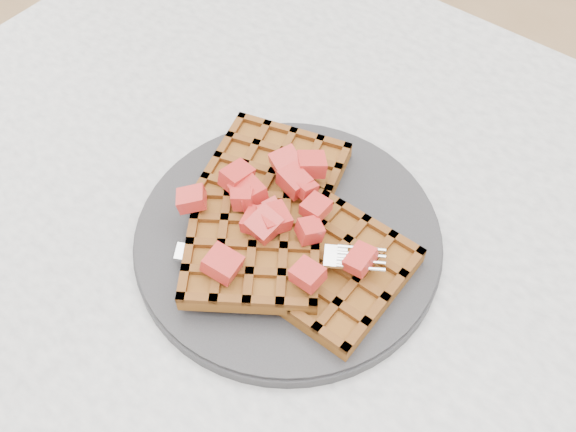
{
  "coord_description": "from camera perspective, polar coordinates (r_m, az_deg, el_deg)",
  "views": [
    {
      "loc": [
        0.04,
        -0.23,
        1.22
      ],
      "look_at": [
        -0.15,
        0.01,
        0.79
      ],
      "focal_mm": 40.0,
      "sensor_mm": 36.0,
      "label": 1
    }
  ],
  "objects": [
    {
      "name": "table",
      "position": [
        0.63,
        10.6,
        -16.14
      ],
      "size": [
        1.2,
        0.8,
        0.75
      ],
      "color": "silver",
      "rests_on": "ground"
    },
    {
      "name": "plate",
      "position": [
        0.56,
        0.0,
        -1.95
      ],
      "size": [
        0.27,
        0.27,
        0.02
      ],
      "primitive_type": "cylinder",
      "color": "#262629",
      "rests_on": "table"
    },
    {
      "name": "waffles",
      "position": [
        0.54,
        -0.24,
        -1.07
      ],
      "size": [
        0.22,
        0.22,
        0.03
      ],
      "color": "brown",
      "rests_on": "plate"
    },
    {
      "name": "strawberry_pile",
      "position": [
        0.52,
        0.0,
        0.91
      ],
      "size": [
        0.15,
        0.15,
        0.02
      ],
      "primitive_type": null,
      "color": "#9E1314",
      "rests_on": "waffles"
    },
    {
      "name": "fork",
      "position": [
        0.52,
        0.54,
        -4.43
      ],
      "size": [
        0.17,
        0.11,
        0.02
      ],
      "primitive_type": null,
      "rotation": [
        0.0,
        0.0,
        -1.02
      ],
      "color": "silver",
      "rests_on": "plate"
    }
  ]
}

